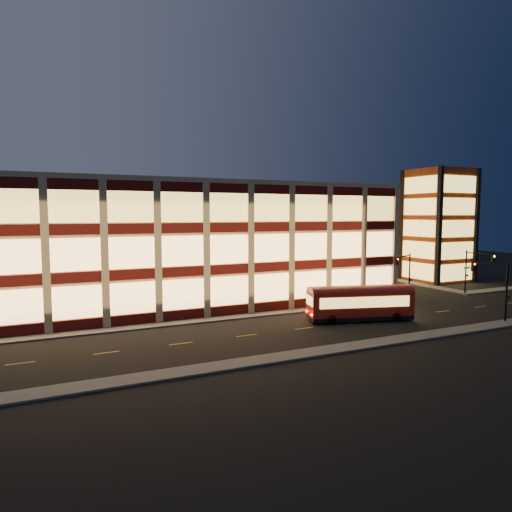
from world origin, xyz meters
TOP-DOWN VIEW (x-y plane):
  - ground at (0.00, 0.00)m, footprint 200.00×200.00m
  - sidewalk_office_south at (-3.00, 1.00)m, footprint 54.00×2.00m
  - sidewalk_office_east at (23.00, 17.00)m, footprint 2.00×30.00m
  - sidewalk_tower_south at (40.00, 1.00)m, footprint 14.00×2.00m
  - sidewalk_tower_west at (34.00, 17.00)m, footprint 2.00×30.00m
  - sidewalk_near at (0.00, -13.00)m, footprint 100.00×2.00m
  - office_building at (-2.91, 16.91)m, footprint 50.45×30.45m
  - stair_tower at (39.95, 11.95)m, footprint 8.60×8.60m
  - traffic_signal_far at (22.21, 0.24)m, footprint 3.79×1.87m
  - traffic_signal_right at (33.50, -0.62)m, footprint 1.20×4.37m
  - traffic_signal_near at (23.50, -11.03)m, footprint 0.32×4.45m
  - trolley_bus at (10.91, -5.51)m, footprint 10.94×5.41m

SIDE VIEW (x-z plane):
  - ground at x=0.00m, z-range 0.00..0.00m
  - sidewalk_office_south at x=-3.00m, z-range 0.00..0.15m
  - sidewalk_office_east at x=23.00m, z-range 0.00..0.15m
  - sidewalk_tower_south at x=40.00m, z-range 0.00..0.15m
  - sidewalk_tower_west at x=34.00m, z-range 0.00..0.15m
  - sidewalk_near at x=0.00m, z-range 0.00..0.15m
  - trolley_bus at x=10.91m, z-range 0.19..3.79m
  - traffic_signal_right at x=33.50m, z-range 1.10..7.10m
  - traffic_signal_far at x=22.21m, z-range 1.11..7.11m
  - traffic_signal_near at x=23.50m, z-range 1.13..7.13m
  - office_building at x=-2.91m, z-range 0.00..14.50m
  - stair_tower at x=39.95m, z-range -0.01..17.99m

